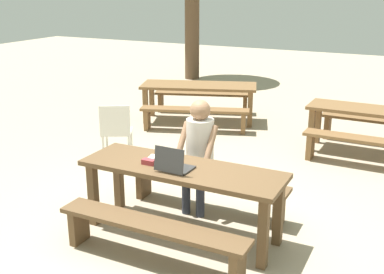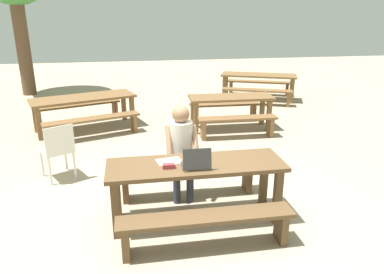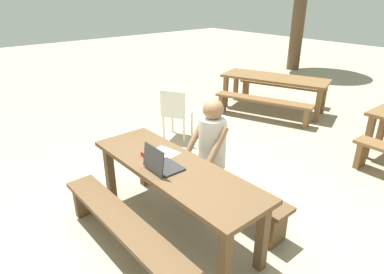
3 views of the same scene
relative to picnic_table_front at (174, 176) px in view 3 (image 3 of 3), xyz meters
The scene contains 12 objects.
ground_plane 0.65m from the picnic_table_front, ahead, with size 30.00×30.00×0.00m, color tan.
picnic_table_front is the anchor object (origin of this frame).
bench_near 0.71m from the picnic_table_front, 90.00° to the right, with size 1.95×0.30×0.42m.
bench_far 0.71m from the picnic_table_front, 90.00° to the left, with size 1.95×0.30×0.42m.
laptop 0.23m from the picnic_table_front, 100.00° to the right, with size 0.34×0.30×0.27m.
small_pouch 0.38m from the picnic_table_front, 165.52° to the right, with size 0.14×0.08×0.05m.
paper_sheet 0.36m from the picnic_table_front, 159.48° to the left, with size 0.33×0.26×0.00m.
person_seated 0.62m from the picnic_table_front, 98.75° to the left, with size 0.43×0.42×1.33m.
plastic_chair 2.41m from the picnic_table_front, 141.44° to the left, with size 0.60×0.60×0.90m.
picnic_table_mid 4.42m from the picnic_table_front, 113.33° to the left, with size 2.31×1.45×0.73m.
bench_mid_south 3.76m from the picnic_table_front, 114.08° to the left, with size 1.95×0.92×0.42m.
bench_mid_north 5.09m from the picnic_table_front, 112.77° to the left, with size 1.95×0.92×0.42m.
Camera 3 is at (2.38, -1.80, 2.41)m, focal length 31.24 mm.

